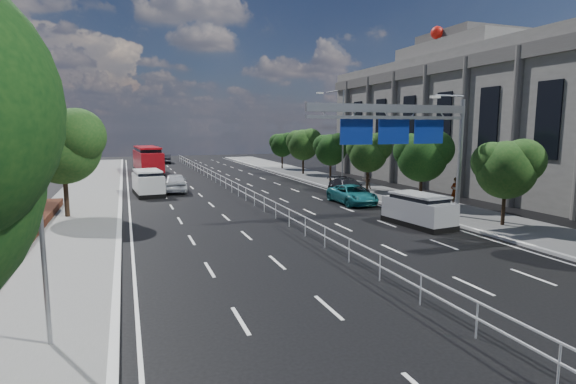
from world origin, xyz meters
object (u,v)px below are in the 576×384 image
white_minivan (148,183)px  parked_car_teal (352,195)px  overhead_gantry (406,126)px  near_car_dark (166,159)px  pedestrian_a (455,191)px  parked_car_dark (348,188)px  pedestrian_b (367,180)px  near_car_silver (175,182)px  silver_minivan (418,210)px  red_bus (148,159)px  toilet_sign (21,237)px

white_minivan → parked_car_teal: size_ratio=1.02×
overhead_gantry → parked_car_teal: 8.44m
near_car_dark → overhead_gantry: bearing=106.9°
pedestrian_a → parked_car_dark: bearing=-55.9°
overhead_gantry → pedestrian_b: bearing=69.3°
white_minivan → near_car_silver: size_ratio=1.03×
near_car_silver → parked_car_dark: size_ratio=0.96×
overhead_gantry → white_minivan: overhead_gantry is taller
near_car_silver → near_car_dark: size_ratio=1.16×
overhead_gantry → silver_minivan: bearing=-74.9°
near_car_dark → pedestrian_b: bearing=116.7°
white_minivan → near_car_dark: white_minivan is taller
red_bus → pedestrian_b: (17.41, -23.00, -0.70)m
red_bus → toilet_sign: bearing=-100.0°
parked_car_teal → parked_car_dark: 3.39m
red_bus → pedestrian_a: bearing=-62.7°
overhead_gantry → red_bus: bearing=109.6°
near_car_dark → parked_car_teal: (9.50, -43.83, -0.01)m
parked_car_teal → pedestrian_b: size_ratio=2.87×
silver_minivan → parked_car_teal: (0.00, 7.90, -0.22)m
white_minivan → pedestrian_b: size_ratio=2.91×
near_car_dark → near_car_silver: bearing=93.0°
silver_minivan → parked_car_dark: silver_minivan is taller
near_car_silver → parked_car_dark: (12.85, -7.57, -0.09)m
near_car_silver → pedestrian_a: (17.95, -14.08, 0.27)m
overhead_gantry → pedestrian_a: (6.66, 3.48, -4.51)m
near_car_silver → pedestrian_b: (16.03, -5.00, 0.17)m
toilet_sign → near_car_dark: bearing=82.1°
white_minivan → overhead_gantry: bearing=-55.2°
near_car_silver → parked_car_dark: near_car_silver is taller
parked_car_dark → pedestrian_b: pedestrian_b is taller
toilet_sign → overhead_gantry: bearing=29.6°
parked_car_dark → overhead_gantry: bearing=-95.2°
silver_minivan → pedestrian_b: bearing=65.2°
parked_car_dark → pedestrian_a: bearing=-48.2°
red_bus → pedestrian_a: 37.45m
overhead_gantry → white_minivan: bearing=129.6°
near_car_silver → parked_car_dark: bearing=153.3°
overhead_gantry → parked_car_dark: (1.56, 9.98, -4.88)m
white_minivan → red_bus: (0.91, 19.16, 0.66)m
toilet_sign → pedestrian_a: 27.92m
white_minivan → pedestrian_a: 24.01m
red_bus → near_car_dark: (3.45, 15.11, -1.00)m
toilet_sign → pedestrian_b: 31.92m
pedestrian_a → near_car_dark: bearing=-75.5°
near_car_silver → near_car_dark: 33.18m
parked_car_dark → near_car_dark: bearing=108.5°
toilet_sign → overhead_gantry: size_ratio=0.42×
parked_car_teal → pedestrian_b: pedestrian_b is taller
pedestrian_a → pedestrian_b: 9.27m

